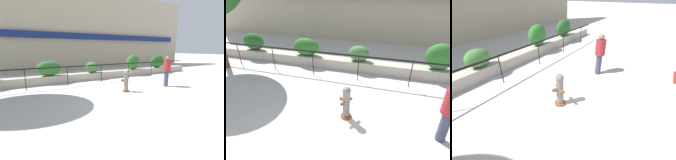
% 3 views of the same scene
% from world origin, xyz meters
% --- Properties ---
extents(planter_wall_low, '(18.00, 0.70, 0.50)m').
position_xyz_m(planter_wall_low, '(0.00, 6.00, 0.25)').
color(planter_wall_low, '#ADA393').
rests_on(planter_wall_low, ground).
extents(fence_railing_segment, '(15.00, 0.05, 1.15)m').
position_xyz_m(fence_railing_segment, '(-0.00, 4.90, 1.02)').
color(fence_railing_segment, black).
rests_on(fence_railing_segment, ground).
extents(hedge_bush_0, '(1.31, 0.60, 0.94)m').
position_xyz_m(hedge_bush_0, '(-6.33, 6.00, 0.97)').
color(hedge_bush_0, '#235B23').
rests_on(hedge_bush_0, planter_wall_low).
extents(hedge_bush_1, '(1.42, 0.70, 0.91)m').
position_xyz_m(hedge_bush_1, '(-3.01, 6.00, 0.95)').
color(hedge_bush_1, '#2D6B28').
rests_on(hedge_bush_1, planter_wall_low).
extents(hedge_bush_2, '(1.01, 0.68, 0.74)m').
position_xyz_m(hedge_bush_2, '(-0.20, 6.00, 0.87)').
color(hedge_bush_2, '#427538').
rests_on(hedge_bush_2, planter_wall_low).
extents(hedge_bush_3, '(1.22, 0.69, 1.14)m').
position_xyz_m(hedge_bush_3, '(3.31, 6.00, 1.07)').
color(hedge_bush_3, '#2D6B28').
rests_on(hedge_bush_3, planter_wall_low).
extents(fire_hydrant, '(0.49, 0.47, 1.08)m').
position_xyz_m(fire_hydrant, '(0.17, 2.27, 0.55)').
color(fire_hydrant, brown).
rests_on(fire_hydrant, ground).
extents(pedestrian, '(0.44, 0.44, 1.73)m').
position_xyz_m(pedestrian, '(2.82, 2.10, 0.99)').
color(pedestrian, '#383D56').
rests_on(pedestrian, ground).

